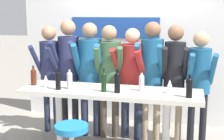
{
  "coord_description": "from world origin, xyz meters",
  "views": [
    {
      "loc": [
        1.0,
        -3.93,
        1.95
      ],
      "look_at": [
        0.0,
        0.1,
        1.18
      ],
      "focal_mm": 50.0,
      "sensor_mm": 36.0,
      "label": 1
    }
  ],
  "objects_px": {
    "person_left": "(69,63)",
    "wine_glass_1": "(170,84)",
    "person_center_right": "(132,72)",
    "wine_bottle_0": "(58,80)",
    "person_rightmost": "(199,76)",
    "wine_bottle_2": "(34,76)",
    "tasting_table": "(110,99)",
    "person_right": "(152,67)",
    "wine_bottle_3": "(189,87)",
    "person_center_left": "(90,67)",
    "wine_bottle_5": "(104,81)",
    "wine_bottle_6": "(142,82)",
    "person_center": "(109,69)",
    "wine_bottle_4": "(117,81)",
    "wine_bottle_1": "(70,79)",
    "person_far_right": "(174,70)",
    "wine_glass_0": "(46,79)",
    "person_far_left": "(50,66)"
  },
  "relations": [
    {
      "from": "person_center_right",
      "to": "person_rightmost",
      "type": "distance_m",
      "value": 0.98
    },
    {
      "from": "person_center",
      "to": "wine_bottle_4",
      "type": "bearing_deg",
      "value": -79.81
    },
    {
      "from": "wine_bottle_4",
      "to": "person_right",
      "type": "bearing_deg",
      "value": 65.54
    },
    {
      "from": "person_left",
      "to": "wine_bottle_2",
      "type": "relative_size",
      "value": 6.66
    },
    {
      "from": "wine_bottle_4",
      "to": "wine_bottle_6",
      "type": "relative_size",
      "value": 1.23
    },
    {
      "from": "tasting_table",
      "to": "wine_glass_1",
      "type": "xyz_separation_m",
      "value": [
        0.78,
        0.01,
        0.26
      ]
    },
    {
      "from": "person_center_right",
      "to": "person_left",
      "type": "bearing_deg",
      "value": -169.77
    },
    {
      "from": "wine_bottle_0",
      "to": "person_far_right",
      "type": "bearing_deg",
      "value": 27.99
    },
    {
      "from": "wine_bottle_5",
      "to": "person_left",
      "type": "bearing_deg",
      "value": 136.42
    },
    {
      "from": "wine_bottle_1",
      "to": "wine_bottle_6",
      "type": "relative_size",
      "value": 1.09
    },
    {
      "from": "tasting_table",
      "to": "person_far_right",
      "type": "bearing_deg",
      "value": 37.98
    },
    {
      "from": "person_center",
      "to": "person_right",
      "type": "bearing_deg",
      "value": -9.74
    },
    {
      "from": "wine_bottle_2",
      "to": "wine_glass_1",
      "type": "bearing_deg",
      "value": 0.11
    },
    {
      "from": "tasting_table",
      "to": "person_left",
      "type": "bearing_deg",
      "value": 143.32
    },
    {
      "from": "person_left",
      "to": "wine_glass_1",
      "type": "bearing_deg",
      "value": -22.84
    },
    {
      "from": "wine_bottle_1",
      "to": "person_center_left",
      "type": "bearing_deg",
      "value": 84.4
    },
    {
      "from": "person_center_left",
      "to": "wine_bottle_3",
      "type": "relative_size",
      "value": 6.18
    },
    {
      "from": "wine_bottle_0",
      "to": "wine_bottle_5",
      "type": "height_order",
      "value": "wine_bottle_5"
    },
    {
      "from": "person_rightmost",
      "to": "wine_bottle_0",
      "type": "xyz_separation_m",
      "value": [
        -1.84,
        -0.76,
        0.0
      ]
    },
    {
      "from": "person_center",
      "to": "wine_bottle_4",
      "type": "height_order",
      "value": "person_center"
    },
    {
      "from": "wine_bottle_4",
      "to": "wine_bottle_0",
      "type": "bearing_deg",
      "value": -178.07
    },
    {
      "from": "person_right",
      "to": "wine_bottle_3",
      "type": "bearing_deg",
      "value": -51.87
    },
    {
      "from": "wine_bottle_1",
      "to": "wine_bottle_0",
      "type": "bearing_deg",
      "value": -151.67
    },
    {
      "from": "person_center",
      "to": "person_center_right",
      "type": "distance_m",
      "value": 0.35
    },
    {
      "from": "person_left",
      "to": "wine_glass_0",
      "type": "height_order",
      "value": "person_left"
    },
    {
      "from": "person_left",
      "to": "wine_bottle_3",
      "type": "height_order",
      "value": "person_left"
    },
    {
      "from": "person_center",
      "to": "person_rightmost",
      "type": "distance_m",
      "value": 1.33
    },
    {
      "from": "person_center_left",
      "to": "person_rightmost",
      "type": "relative_size",
      "value": 1.06
    },
    {
      "from": "person_rightmost",
      "to": "wine_glass_1",
      "type": "height_order",
      "value": "person_rightmost"
    },
    {
      "from": "person_rightmost",
      "to": "wine_bottle_6",
      "type": "bearing_deg",
      "value": -150.76
    },
    {
      "from": "wine_bottle_1",
      "to": "wine_bottle_3",
      "type": "xyz_separation_m",
      "value": [
        1.57,
        -0.06,
        0.0
      ]
    },
    {
      "from": "person_rightmost",
      "to": "wine_bottle_2",
      "type": "height_order",
      "value": "person_rightmost"
    },
    {
      "from": "person_center_left",
      "to": "wine_bottle_5",
      "type": "xyz_separation_m",
      "value": [
        0.42,
        -0.72,
        -0.05
      ]
    },
    {
      "from": "wine_bottle_1",
      "to": "wine_glass_1",
      "type": "bearing_deg",
      "value": 4.1
    },
    {
      "from": "person_center_left",
      "to": "wine_glass_1",
      "type": "bearing_deg",
      "value": -31.43
    },
    {
      "from": "person_right",
      "to": "wine_bottle_0",
      "type": "distance_m",
      "value": 1.4
    },
    {
      "from": "person_center",
      "to": "wine_bottle_5",
      "type": "bearing_deg",
      "value": -92.79
    },
    {
      "from": "person_far_left",
      "to": "wine_bottle_0",
      "type": "bearing_deg",
      "value": -55.01
    },
    {
      "from": "person_left",
      "to": "wine_bottle_1",
      "type": "distance_m",
      "value": 0.77
    },
    {
      "from": "person_center_left",
      "to": "person_center",
      "type": "distance_m",
      "value": 0.31
    },
    {
      "from": "tasting_table",
      "to": "person_rightmost",
      "type": "bearing_deg",
      "value": 27.27
    },
    {
      "from": "person_rightmost",
      "to": "wine_bottle_0",
      "type": "distance_m",
      "value": 1.99
    },
    {
      "from": "person_right",
      "to": "wine_bottle_5",
      "type": "bearing_deg",
      "value": -122.31
    },
    {
      "from": "wine_bottle_1",
      "to": "person_rightmost",
      "type": "bearing_deg",
      "value": 21.88
    },
    {
      "from": "person_right",
      "to": "wine_bottle_2",
      "type": "height_order",
      "value": "person_right"
    },
    {
      "from": "person_center_right",
      "to": "wine_glass_1",
      "type": "distance_m",
      "value": 0.87
    },
    {
      "from": "person_left",
      "to": "wine_bottle_5",
      "type": "distance_m",
      "value": 1.08
    },
    {
      "from": "person_center_left",
      "to": "person_center_right",
      "type": "distance_m",
      "value": 0.66
    },
    {
      "from": "person_center_right",
      "to": "wine_bottle_0",
      "type": "xyz_separation_m",
      "value": [
        -0.86,
        -0.79,
        0.01
      ]
    },
    {
      "from": "wine_bottle_2",
      "to": "tasting_table",
      "type": "bearing_deg",
      "value": -0.28
    }
  ]
}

